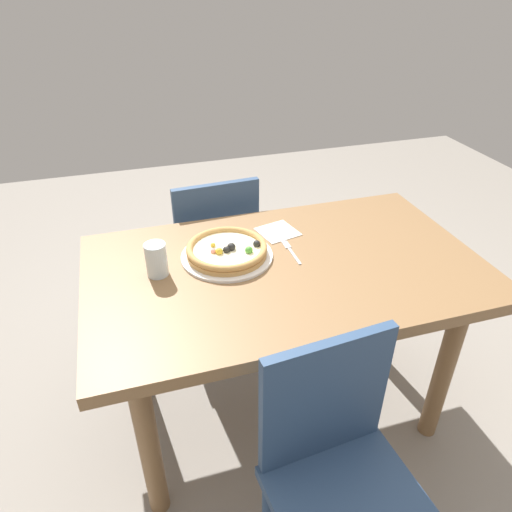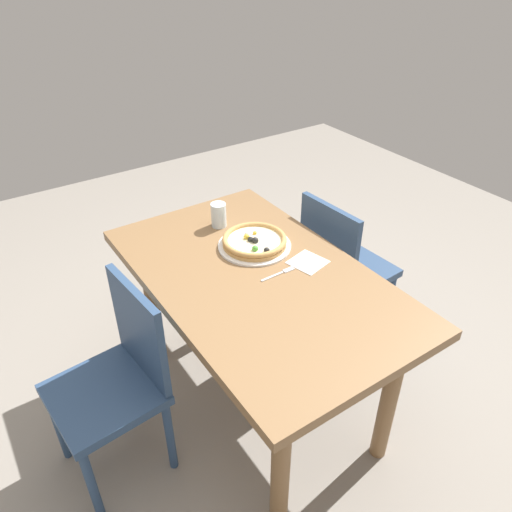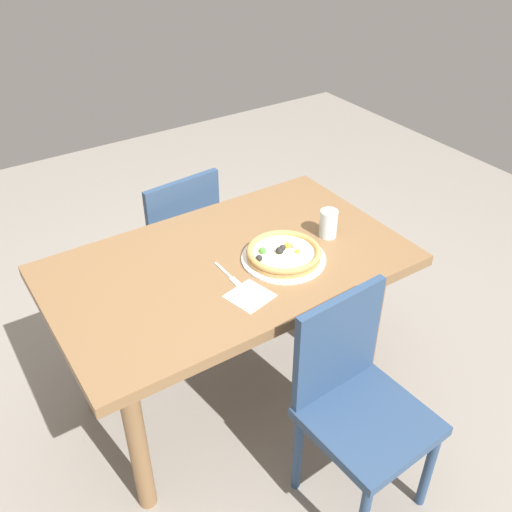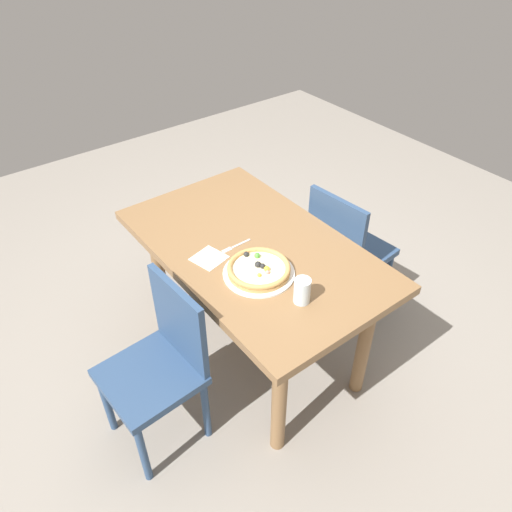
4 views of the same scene
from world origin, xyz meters
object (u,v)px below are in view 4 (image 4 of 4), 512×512
(dining_table, at_px, (253,262))
(chair_near, at_px, (345,249))
(pizza, at_px, (259,269))
(fork, at_px, (234,247))
(napkin, at_px, (209,258))
(drinking_glass, at_px, (302,291))
(chair_far, at_px, (161,362))
(plate, at_px, (259,273))

(dining_table, height_order, chair_near, chair_near)
(pizza, bearing_deg, fork, -6.39)
(dining_table, height_order, napkin, napkin)
(chair_near, distance_m, napkin, 0.91)
(napkin, bearing_deg, chair_near, -96.97)
(fork, xyz_separation_m, drinking_glass, (-0.48, -0.01, 0.06))
(chair_near, xyz_separation_m, chair_far, (-0.08, 1.26, 0.00))
(drinking_glass, bearing_deg, napkin, 17.96)
(chair_near, xyz_separation_m, fork, (0.10, 0.71, 0.29))
(fork, height_order, drinking_glass, drinking_glass)
(pizza, relative_size, napkin, 2.07)
(dining_table, xyz_separation_m, chair_near, (-0.06, -0.63, -0.18))
(dining_table, bearing_deg, plate, 149.56)
(plate, relative_size, napkin, 2.35)
(dining_table, distance_m, fork, 0.14)
(pizza, distance_m, fork, 0.24)
(chair_far, bearing_deg, pizza, -98.23)
(chair_near, bearing_deg, dining_table, -100.22)
(chair_far, xyz_separation_m, fork, (0.19, -0.55, 0.29))
(napkin, bearing_deg, fork, -90.31)
(drinking_glass, relative_size, napkin, 0.84)
(chair_near, height_order, pizza, chair_near)
(dining_table, relative_size, fork, 8.38)
(drinking_glass, bearing_deg, fork, 1.35)
(pizza, relative_size, fork, 1.75)
(dining_table, xyz_separation_m, napkin, (0.05, 0.23, 0.11))
(dining_table, height_order, fork, fork)
(chair_far, distance_m, fork, 0.64)
(pizza, height_order, fork, pizza)
(plate, bearing_deg, drinking_glass, -171.40)
(chair_near, distance_m, plate, 0.80)
(chair_near, xyz_separation_m, drinking_glass, (-0.38, 0.70, 0.34))
(chair_far, bearing_deg, plate, -98.30)
(plate, bearing_deg, fork, -6.48)
(plate, bearing_deg, napkin, 26.99)
(dining_table, relative_size, pizza, 4.78)
(chair_near, distance_m, pizza, 0.81)
(dining_table, bearing_deg, drinking_glass, 170.75)
(pizza, distance_m, drinking_glass, 0.26)
(chair_far, bearing_deg, drinking_glass, -121.25)
(chair_far, distance_m, plate, 0.60)
(napkin, bearing_deg, pizza, -152.86)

